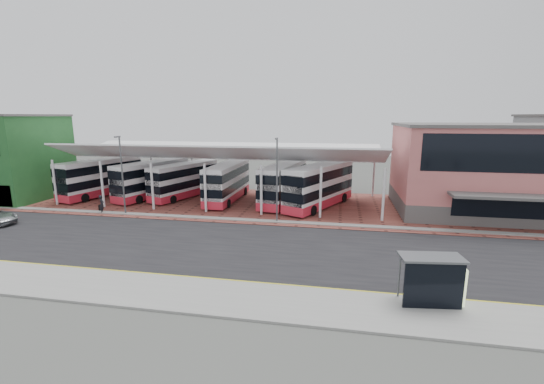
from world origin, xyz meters
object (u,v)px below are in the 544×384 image
object	(u,v)px
bus_2	(184,181)
bus_shelter	(438,276)
bus_1	(152,180)
bus_3	(227,182)
bus_0	(101,178)
pedestrian	(102,204)
bus_5	(320,186)
bus_4	(283,183)
terminal	(489,169)

from	to	relation	value
bus_2	bus_shelter	bearing A→B (deg)	-24.25
bus_1	bus_3	bearing A→B (deg)	16.55
bus_0	bus_shelter	bearing A→B (deg)	-17.34
bus_2	pedestrian	xyz separation A→B (m)	(-5.39, -8.71, -1.16)
bus_2	pedestrian	distance (m)	10.30
bus_2	bus_shelter	size ratio (longest dim) A/B	3.03
bus_3	pedestrian	world-z (taller)	bus_3
bus_5	bus_4	bearing A→B (deg)	-171.14
bus_2	bus_shelter	xyz separation A→B (m)	(24.14, -22.70, -0.37)
terminal	bus_0	distance (m)	44.98
bus_0	bus_1	size ratio (longest dim) A/B	1.04
bus_1	pedestrian	xyz separation A→B (m)	(-1.47, -8.03, -1.27)
terminal	bus_1	distance (m)	38.14
terminal	bus_4	bearing A→B (deg)	179.22
terminal	bus_5	world-z (taller)	terminal
bus_1	bus_4	bearing A→B (deg)	17.52
terminal	bus_4	size ratio (longest dim) A/B	1.63
bus_0	bus_4	xyz separation A→B (m)	(23.34, 0.38, -0.03)
pedestrian	bus_0	bearing A→B (deg)	12.36
bus_shelter	bus_2	bearing A→B (deg)	129.98
bus_1	terminal	bearing A→B (deg)	16.95
bus_4	bus_2	bearing A→B (deg)	-173.80
terminal	bus_3	world-z (taller)	terminal
bus_0	bus_shelter	world-z (taller)	bus_0
bus_4	pedestrian	size ratio (longest dim) A/B	6.00
bus_2	bus_1	bearing A→B (deg)	-151.19
bus_4	pedestrian	world-z (taller)	bus_4
terminal	bus_4	distance (m)	21.72
bus_1	bus_shelter	xyz separation A→B (m)	(28.06, -22.02, -0.48)
terminal	bus_0	world-z (taller)	terminal
bus_3	pedestrian	bearing A→B (deg)	-143.72
bus_shelter	bus_0	bearing A→B (deg)	141.35
terminal	bus_5	bearing A→B (deg)	-176.81
bus_0	bus_2	distance (m)	10.82
bus_5	pedestrian	xyz separation A→B (m)	(-22.20, -6.83, -1.40)
bus_5	bus_1	bearing A→B (deg)	-157.92
bus_4	bus_shelter	world-z (taller)	bus_4
terminal	pedestrian	bearing A→B (deg)	-168.84
bus_1	bus_shelter	distance (m)	35.67
bus_0	bus_3	distance (m)	16.59
bus_2	bus_4	size ratio (longest dim) A/B	0.92
terminal	bus_shelter	bearing A→B (deg)	-114.68
bus_3	bus_5	xyz separation A→B (m)	(10.99, -1.07, 0.15)
bus_1	pedestrian	distance (m)	8.26
pedestrian	bus_5	bearing A→B (deg)	-95.47
bus_0	bus_3	size ratio (longest dim) A/B	1.07
terminal	bus_4	world-z (taller)	terminal
bus_shelter	bus_1	bearing A→B (deg)	135.09
bus_2	bus_5	world-z (taller)	bus_5
bus_5	pedestrian	size ratio (longest dim) A/B	6.07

